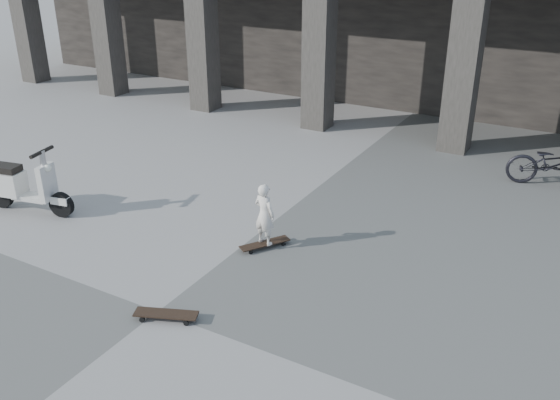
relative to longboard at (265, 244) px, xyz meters
The scene contains 6 objects.
ground 2.27m from the longboard, 98.82° to the right, with size 90.00×90.00×0.00m, color #535350.
longboard is the anchor object (origin of this frame).
skateboard_spare 2.33m from the longboard, 93.29° to the right, with size 0.86×0.52×0.10m.
child 0.53m from the longboard, 82.87° to the right, with size 0.38×0.25×1.03m, color silver.
scooter 4.82m from the longboard, 168.11° to the right, with size 1.76×0.75×1.24m.
bicycle 6.28m from the longboard, 53.75° to the left, with size 0.63×1.80×0.95m, color black.
Camera 1 is at (4.71, -4.98, 4.69)m, focal length 38.00 mm.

